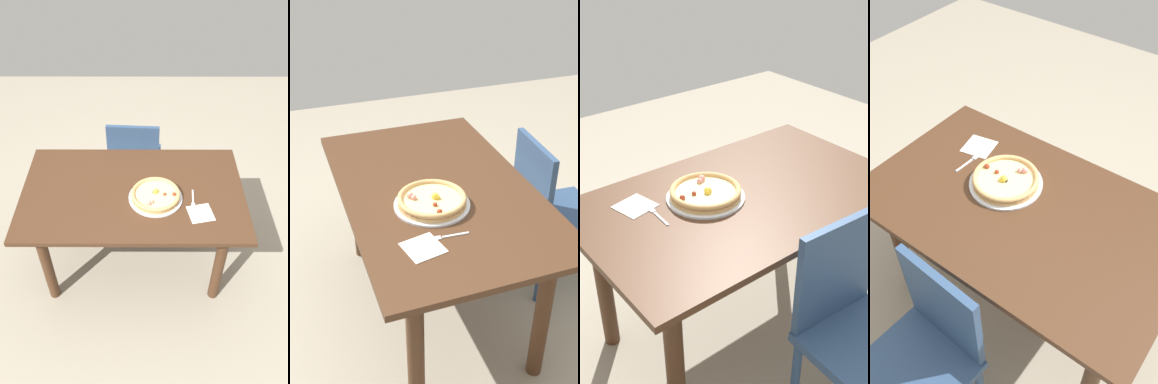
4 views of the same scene
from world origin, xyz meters
The scene contains 7 objects.
ground_plane centered at (0.00, 0.00, 0.00)m, with size 6.00×6.00×0.00m, color #9E937F.
dining_table centered at (0.00, 0.00, 0.62)m, with size 1.38×0.84×0.73m.
chair_near centered at (0.00, -0.64, 0.47)m, with size 0.42×0.42×0.86m.
plate centered at (-0.14, 0.07, 0.74)m, with size 0.33×0.33×0.01m, color silver.
pizza centered at (-0.14, 0.07, 0.77)m, with size 0.30×0.30×0.05m.
fork centered at (-0.37, 0.09, 0.74)m, with size 0.03×0.17×0.00m.
napkin centered at (-0.40, 0.20, 0.74)m, with size 0.14×0.14×0.00m, color white.
Camera 4 is at (0.69, -0.99, 2.07)m, focal length 39.85 mm.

